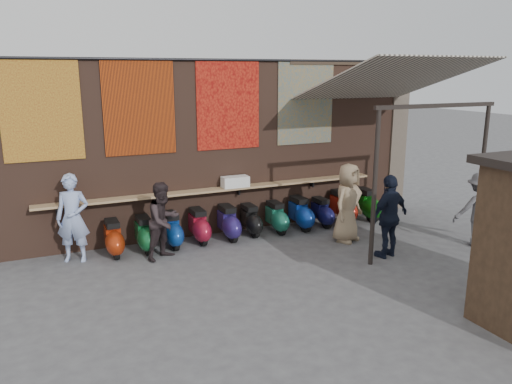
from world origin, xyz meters
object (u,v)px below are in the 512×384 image
(shopper_grey, at_px, (479,210))
(shelf_box, at_px, (235,182))
(scooter_stool_6, at_px, (276,218))
(scooter_stool_3, at_px, (199,226))
(scooter_stool_4, at_px, (228,223))
(scooter_stool_10, at_px, (366,205))
(scooter_stool_2, at_px, (172,230))
(scooter_stool_9, at_px, (342,207))
(shopper_navy, at_px, (389,216))
(scooter_stool_0, at_px, (113,239))
(scooter_stool_1, at_px, (145,235))
(diner_right, at_px, (164,221))
(scooter_stool_8, at_px, (322,212))
(scooter_stool_5, at_px, (250,220))
(diner_left, at_px, (73,218))
(shopper_tan, at_px, (348,203))
(scooter_stool_7, at_px, (300,214))

(shopper_grey, bearing_deg, shelf_box, -8.85)
(scooter_stool_6, bearing_deg, scooter_stool_3, 178.30)
(scooter_stool_4, distance_m, scooter_stool_10, 3.80)
(scooter_stool_2, distance_m, scooter_stool_9, 4.41)
(scooter_stool_3, distance_m, shopper_navy, 4.11)
(scooter_stool_2, relative_size, scooter_stool_10, 0.94)
(scooter_stool_0, distance_m, scooter_stool_6, 3.77)
(scooter_stool_0, relative_size, scooter_stool_9, 0.92)
(scooter_stool_1, distance_m, shopper_grey, 7.23)
(scooter_stool_4, distance_m, diner_right, 1.76)
(scooter_stool_3, bearing_deg, shopper_grey, -25.82)
(scooter_stool_1, xyz_separation_m, scooter_stool_8, (4.37, 0.02, -0.03))
(scooter_stool_8, xyz_separation_m, diner_right, (-4.08, -0.57, 0.45))
(scooter_stool_6, bearing_deg, scooter_stool_5, 174.15)
(scooter_stool_1, distance_m, scooter_stool_5, 2.49)
(scooter_stool_5, relative_size, scooter_stool_8, 1.02)
(scooter_stool_3, bearing_deg, scooter_stool_2, -176.36)
(scooter_stool_0, relative_size, diner_right, 0.49)
(scooter_stool_10, height_order, diner_left, diner_left)
(scooter_stool_0, bearing_deg, scooter_stool_3, 1.99)
(scooter_stool_1, bearing_deg, diner_right, -62.22)
(scooter_stool_5, bearing_deg, shopper_navy, -50.19)
(scooter_stool_3, distance_m, scooter_stool_8, 3.15)
(shelf_box, distance_m, scooter_stool_4, 0.98)
(scooter_stool_6, xyz_separation_m, diner_left, (-4.52, 0.02, 0.53))
(scooter_stool_1, bearing_deg, scooter_stool_6, 0.49)
(shelf_box, height_order, scooter_stool_5, shelf_box)
(scooter_stool_0, xyz_separation_m, diner_right, (0.93, -0.57, 0.43))
(scooter_stool_6, relative_size, shopper_grey, 0.47)
(scooter_stool_1, height_order, scooter_stool_5, scooter_stool_1)
(scooter_stool_2, bearing_deg, scooter_stool_10, -0.29)
(scooter_stool_6, bearing_deg, diner_right, -168.46)
(scooter_stool_10, height_order, shopper_tan, shopper_tan)
(scooter_stool_6, relative_size, shopper_navy, 0.44)
(scooter_stool_7, bearing_deg, scooter_stool_10, 0.06)
(scooter_stool_1, bearing_deg, diner_left, 178.01)
(scooter_stool_10, bearing_deg, shopper_tan, -139.87)
(scooter_stool_1, xyz_separation_m, scooter_stool_10, (5.70, 0.02, 0.03))
(scooter_stool_9, bearing_deg, scooter_stool_8, -175.58)
(shelf_box, xyz_separation_m, scooter_stool_5, (0.27, -0.26, -0.90))
(scooter_stool_4, xyz_separation_m, shopper_grey, (4.83, -2.60, 0.43))
(scooter_stool_8, relative_size, shopper_tan, 0.41)
(scooter_stool_1, xyz_separation_m, scooter_stool_5, (2.48, 0.09, -0.02))
(scooter_stool_2, distance_m, diner_left, 2.05)
(scooter_stool_1, height_order, scooter_stool_6, scooter_stool_1)
(shelf_box, distance_m, scooter_stool_10, 3.61)
(scooter_stool_7, relative_size, shopper_tan, 0.46)
(scooter_stool_10, xyz_separation_m, diner_right, (-5.41, -0.57, 0.40))
(scooter_stool_0, height_order, shopper_navy, shopper_navy)
(scooter_stool_8, bearing_deg, scooter_stool_7, -179.77)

